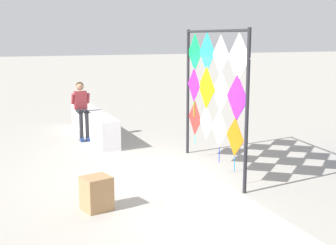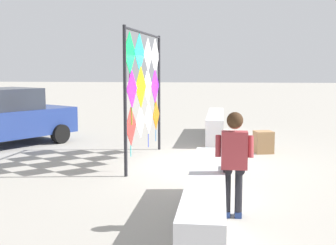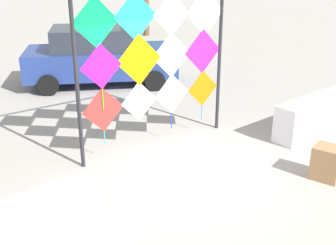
{
  "view_description": "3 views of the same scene",
  "coord_description": "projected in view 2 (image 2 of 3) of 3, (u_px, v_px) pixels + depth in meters",
  "views": [
    {
      "loc": [
        9.02,
        -3.33,
        2.92
      ],
      "look_at": [
        0.1,
        0.28,
        1.11
      ],
      "focal_mm": 49.5,
      "sensor_mm": 36.0,
      "label": 1
    },
    {
      "loc": [
        -10.3,
        -0.54,
        2.21
      ],
      "look_at": [
        -0.11,
        0.66,
        0.98
      ],
      "focal_mm": 48.57,
      "sensor_mm": 36.0,
      "label": 2
    },
    {
      "loc": [
        -4.6,
        -4.91,
        3.58
      ],
      "look_at": [
        -0.24,
        0.32,
        0.89
      ],
      "focal_mm": 46.03,
      "sensor_mm": 36.0,
      "label": 3
    }
  ],
  "objects": [
    {
      "name": "plaza_ledge_left",
      "position": [
        207.0,
        201.0,
        6.27
      ],
      "size": [
        4.11,
        0.5,
        0.78
      ],
      "primitive_type": "cube",
      "color": "silver",
      "rests_on": "ground"
    },
    {
      "name": "cardboard_box_large",
      "position": [
        263.0,
        142.0,
        11.85
      ],
      "size": [
        0.52,
        0.55,
        0.58
      ],
      "primitive_type": "cube",
      "rotation": [
        0.0,
        0.0,
        0.25
      ],
      "color": "#9E754C",
      "rests_on": "ground"
    },
    {
      "name": "ground",
      "position": [
        197.0,
        164.0,
        10.48
      ],
      "size": [
        120.0,
        120.0,
        0.0
      ],
      "primitive_type": "plane",
      "color": "#9E998E"
    },
    {
      "name": "seated_vendor",
      "position": [
        234.0,
        157.0,
        6.36
      ],
      "size": [
        0.74,
        0.52,
        1.62
      ],
      "color": "black",
      "rests_on": "ground"
    },
    {
      "name": "plaza_ledge_right",
      "position": [
        215.0,
        125.0,
        14.53
      ],
      "size": [
        4.11,
        0.5,
        0.78
      ],
      "primitive_type": "cube",
      "color": "silver",
      "rests_on": "ground"
    },
    {
      "name": "kite_display_rack",
      "position": [
        144.0,
        84.0,
        10.66
      ],
      "size": [
        3.24,
        0.33,
        3.07
      ],
      "color": "#232328",
      "rests_on": "ground"
    }
  ]
}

